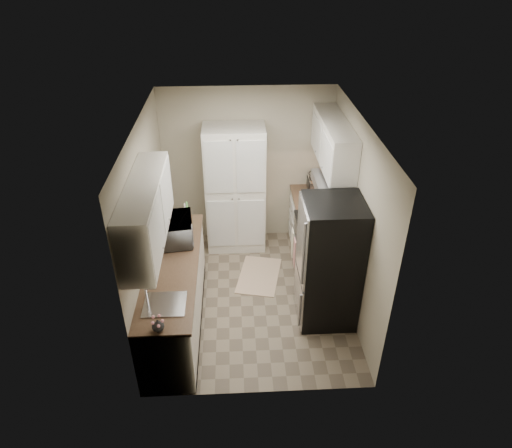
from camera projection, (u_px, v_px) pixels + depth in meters
name	position (u px, v px, depth m)	size (l,w,h in m)	color
ground	(252.00, 296.00, 6.39)	(3.20, 3.20, 0.00)	#7A6B56
room_shell	(250.00, 194.00, 5.52)	(2.64, 3.24, 2.52)	#BAB296
pantry_cabinet	(235.00, 190.00, 6.96)	(0.90, 0.55, 2.00)	silver
base_cabinet_left	(176.00, 295.00, 5.75)	(0.60, 2.30, 0.88)	silver
countertop_left	(172.00, 266.00, 5.51)	(0.63, 2.33, 0.04)	brown
base_cabinet_right	(311.00, 223.00, 7.21)	(0.60, 0.80, 0.88)	silver
countertop_right	(313.00, 197.00, 6.96)	(0.63, 0.83, 0.04)	brown
electric_range	(319.00, 250.00, 6.51)	(0.71, 0.78, 1.13)	#B7B7BC
refrigerator	(330.00, 263.00, 5.63)	(0.70, 0.72, 1.70)	#B7B7BC
microwave	(177.00, 230.00, 5.86)	(0.57, 0.39, 0.32)	silver
wine_bottle	(167.00, 216.00, 6.17)	(0.07, 0.07, 0.28)	black
flower_vase	(158.00, 325.00, 4.54)	(0.12, 0.12, 0.13)	white
cutting_board	(189.00, 215.00, 6.21)	(0.02, 0.23, 0.29)	#4F9B43
toaster_oven	(319.00, 185.00, 7.02)	(0.33, 0.42, 0.24)	silver
fruit_basket	(318.00, 174.00, 6.90)	(0.29, 0.29, 0.12)	#FA5F00
kitchen_mat	(259.00, 275.00, 6.77)	(0.56, 0.90, 0.01)	beige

